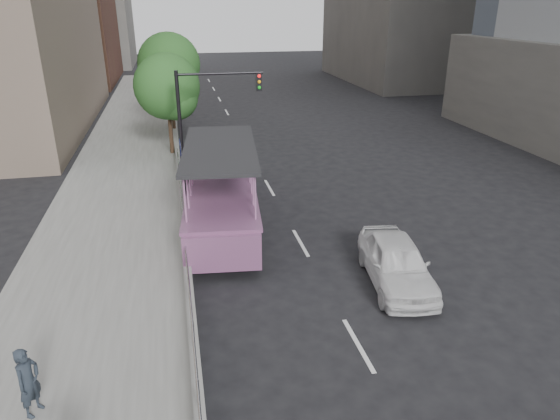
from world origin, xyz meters
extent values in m
plane|color=black|center=(0.00, 0.00, 0.00)|extent=(160.00, 160.00, 0.00)
cube|color=#9E9E99|center=(-5.75, 10.00, 0.15)|extent=(5.50, 80.00, 0.30)
cube|color=#AAAAA5|center=(-3.12, 2.00, 0.48)|extent=(0.24, 30.00, 0.36)
cylinder|color=#B7B7BC|center=(-3.12, -4.00, 1.01)|extent=(0.07, 0.07, 0.70)
cylinder|color=#B7B7BC|center=(-3.12, -2.00, 1.01)|extent=(0.07, 0.07, 0.70)
cylinder|color=#B7B7BC|center=(-3.12, 0.00, 1.01)|extent=(0.07, 0.07, 0.70)
cylinder|color=#B7B7BC|center=(-3.12, 2.00, 1.01)|extent=(0.07, 0.07, 0.70)
cylinder|color=#B7B7BC|center=(-3.12, 4.00, 1.01)|extent=(0.07, 0.07, 0.70)
cylinder|color=#B7B7BC|center=(-3.12, 6.00, 1.01)|extent=(0.07, 0.07, 0.70)
cylinder|color=#B7B7BC|center=(-3.12, 8.00, 1.01)|extent=(0.07, 0.07, 0.70)
cylinder|color=#B7B7BC|center=(-3.12, 10.00, 1.01)|extent=(0.07, 0.07, 0.70)
cylinder|color=#B7B7BC|center=(-3.12, 12.00, 1.01)|extent=(0.07, 0.07, 0.70)
cylinder|color=#B7B7BC|center=(-3.12, 2.00, 1.01)|extent=(0.06, 22.00, 0.06)
cylinder|color=#B7B7BC|center=(-3.12, 2.00, 1.34)|extent=(0.06, 22.00, 0.06)
cylinder|color=black|center=(-2.96, 3.23, 0.43)|extent=(0.43, 0.90, 0.87)
cylinder|color=black|center=(-0.84, 3.01, 0.43)|extent=(0.43, 0.90, 0.87)
cylinder|color=black|center=(-2.68, 5.92, 0.43)|extent=(0.43, 0.90, 0.87)
cylinder|color=black|center=(-0.56, 5.70, 0.43)|extent=(0.43, 0.90, 0.87)
cylinder|color=black|center=(-2.40, 8.61, 0.43)|extent=(0.43, 0.90, 0.87)
cylinder|color=black|center=(-0.28, 8.39, 0.43)|extent=(0.43, 0.90, 0.87)
cube|color=#B472A6|center=(-1.60, 6.00, 0.99)|extent=(3.23, 8.13, 1.21)
cube|color=#B472A6|center=(-1.12, 10.61, 1.23)|extent=(2.57, 2.29, 1.51)
cylinder|color=#B472A6|center=(-1.03, 11.43, 1.52)|extent=(2.33, 0.91, 2.27)
cube|color=#824C77|center=(-2.03, 1.92, 0.99)|extent=(2.44, 0.59, 1.21)
cube|color=#824C77|center=(-1.60, 6.00, 1.65)|extent=(3.37, 8.43, 0.12)
cube|color=black|center=(-1.64, 5.62, 3.27)|extent=(3.21, 6.61, 0.14)
cube|color=#9CA6B9|center=(-1.29, 8.93, 2.24)|extent=(2.23, 0.43, 1.01)
cube|color=#B472A6|center=(-1.25, 9.36, 1.95)|extent=(2.21, 1.18, 0.48)
imported|color=white|center=(3.18, 0.66, 0.73)|extent=(2.30, 4.47, 1.46)
imported|color=#2A333E|center=(-6.42, -3.04, 1.08)|extent=(0.59, 0.68, 1.56)
cylinder|color=black|center=(-3.00, 9.64, 1.19)|extent=(0.08, 0.08, 2.38)
cube|color=navy|center=(-3.00, 9.64, 2.19)|extent=(0.04, 0.59, 0.86)
cube|color=white|center=(-2.97, 9.64, 2.19)|extent=(0.02, 0.38, 0.52)
cylinder|color=black|center=(-2.90, 12.50, 2.60)|extent=(0.18, 0.18, 5.20)
cylinder|color=black|center=(-0.90, 12.50, 5.00)|extent=(4.20, 0.12, 0.12)
cube|color=black|center=(1.00, 12.50, 4.55)|extent=(0.28, 0.22, 0.85)
sphere|color=red|center=(1.00, 12.37, 4.85)|extent=(0.16, 0.16, 0.16)
cylinder|color=#3D2B1C|center=(-3.40, 16.00, 1.54)|extent=(0.22, 0.22, 3.08)
sphere|color=#2D5F26|center=(-3.40, 16.00, 3.96)|extent=(3.52, 3.52, 3.52)
sphere|color=#2D5F26|center=(-3.00, 15.70, 3.41)|extent=(2.42, 2.42, 2.42)
cylinder|color=#3D2B1C|center=(-3.20, 22.00, 1.74)|extent=(0.22, 0.22, 3.47)
sphere|color=#2D5F26|center=(-3.20, 22.00, 4.46)|extent=(3.97, 3.97, 3.97)
sphere|color=#2D5F26|center=(-2.80, 21.70, 3.84)|extent=(2.73, 2.73, 2.73)
camera|label=1|loc=(-3.14, -11.81, 8.10)|focal=32.00mm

